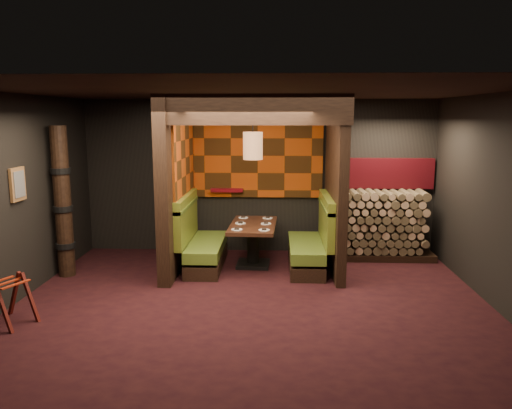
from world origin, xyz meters
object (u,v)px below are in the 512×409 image
object	(u,v)px
luggage_rack	(9,298)
booth_bench_left	(200,244)
pendant_lamp	(253,146)
firewood_stack	(385,225)
dining_table	(253,237)
booth_bench_right	(312,245)
totem_column	(63,203)

from	to	relation	value
luggage_rack	booth_bench_left	bearing A→B (deg)	50.66
pendant_lamp	firewood_stack	bearing A→B (deg)	15.52
dining_table	firewood_stack	world-z (taller)	firewood_stack
booth_bench_right	dining_table	xyz separation A→B (m)	(-1.00, 0.10, 0.10)
firewood_stack	booth_bench_left	bearing A→B (deg)	-167.83
firewood_stack	dining_table	bearing A→B (deg)	-165.62
luggage_rack	totem_column	xyz separation A→B (m)	(-0.08, 1.90, 0.86)
booth_bench_left	totem_column	xyz separation A→B (m)	(-2.09, -0.55, 0.79)
booth_bench_left	totem_column	bearing A→B (deg)	-165.25
booth_bench_left	pendant_lamp	distance (m)	1.89
booth_bench_left	dining_table	bearing A→B (deg)	6.17
booth_bench_right	luggage_rack	bearing A→B (deg)	-147.87
booth_bench_left	dining_table	xyz separation A→B (m)	(0.89, 0.10, 0.10)
booth_bench_left	booth_bench_right	bearing A→B (deg)	0.00
booth_bench_left	pendant_lamp	bearing A→B (deg)	2.99
booth_bench_left	pendant_lamp	size ratio (longest dim) A/B	1.58
booth_bench_left	booth_bench_right	world-z (taller)	same
luggage_rack	totem_column	world-z (taller)	totem_column
booth_bench_right	pendant_lamp	bearing A→B (deg)	177.33
luggage_rack	pendant_lamp	bearing A→B (deg)	40.71
luggage_rack	totem_column	bearing A→B (deg)	92.41
luggage_rack	dining_table	bearing A→B (deg)	41.27
booth_bench_left	firewood_stack	xyz separation A→B (m)	(3.25, 0.70, 0.21)
booth_bench_left	firewood_stack	size ratio (longest dim) A/B	0.92
dining_table	pendant_lamp	xyz separation A→B (m)	(-0.00, -0.05, 1.56)
booth_bench_right	totem_column	world-z (taller)	totem_column
booth_bench_left	dining_table	size ratio (longest dim) A/B	1.12
booth_bench_right	luggage_rack	world-z (taller)	booth_bench_right
booth_bench_left	dining_table	distance (m)	0.90
booth_bench_right	pendant_lamp	xyz separation A→B (m)	(-1.00, 0.05, 1.66)
pendant_lamp	totem_column	world-z (taller)	pendant_lamp
booth_bench_right	totem_column	distance (m)	4.10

